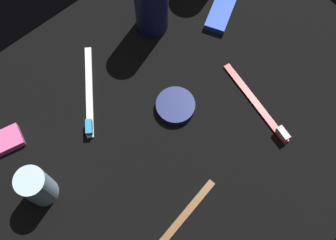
{
  "coord_description": "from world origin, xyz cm",
  "views": [
    {
      "loc": [
        16.59,
        19.43,
        69.23
      ],
      "look_at": [
        0.0,
        0.0,
        3.0
      ],
      "focal_mm": 44.77,
      "sensor_mm": 36.0,
      "label": 1
    }
  ],
  "objects_px": {
    "deodorant_stick": "(37,187)",
    "cream_tin_left": "(175,106)",
    "snack_bar_blue": "(222,9)",
    "toothbrush_red": "(259,107)",
    "toothbrush_white": "(89,96)",
    "toothbrush_brown": "(173,229)"
  },
  "relations": [
    {
      "from": "toothbrush_white",
      "to": "cream_tin_left",
      "type": "bearing_deg",
      "value": 131.96
    },
    {
      "from": "toothbrush_brown",
      "to": "cream_tin_left",
      "type": "distance_m",
      "value": 0.21
    },
    {
      "from": "cream_tin_left",
      "to": "toothbrush_brown",
      "type": "bearing_deg",
      "value": 48.21
    },
    {
      "from": "snack_bar_blue",
      "to": "cream_tin_left",
      "type": "xyz_separation_m",
      "value": [
        0.2,
        0.1,
        0.0
      ]
    },
    {
      "from": "toothbrush_brown",
      "to": "cream_tin_left",
      "type": "relative_size",
      "value": 2.57
    },
    {
      "from": "deodorant_stick",
      "to": "snack_bar_blue",
      "type": "relative_size",
      "value": 0.84
    },
    {
      "from": "toothbrush_brown",
      "to": "toothbrush_white",
      "type": "xyz_separation_m",
      "value": [
        -0.04,
        -0.28,
        0.0
      ]
    },
    {
      "from": "toothbrush_red",
      "to": "toothbrush_brown",
      "type": "height_order",
      "value": "same"
    },
    {
      "from": "snack_bar_blue",
      "to": "toothbrush_white",
      "type": "bearing_deg",
      "value": -32.44
    },
    {
      "from": "deodorant_stick",
      "to": "snack_bar_blue",
      "type": "height_order",
      "value": "deodorant_stick"
    },
    {
      "from": "toothbrush_red",
      "to": "snack_bar_blue",
      "type": "height_order",
      "value": "toothbrush_red"
    },
    {
      "from": "snack_bar_blue",
      "to": "cream_tin_left",
      "type": "distance_m",
      "value": 0.23
    },
    {
      "from": "toothbrush_white",
      "to": "snack_bar_blue",
      "type": "relative_size",
      "value": 1.48
    },
    {
      "from": "deodorant_stick",
      "to": "toothbrush_red",
      "type": "bearing_deg",
      "value": 161.91
    },
    {
      "from": "toothbrush_brown",
      "to": "cream_tin_left",
      "type": "height_order",
      "value": "toothbrush_brown"
    },
    {
      "from": "toothbrush_brown",
      "to": "snack_bar_blue",
      "type": "bearing_deg",
      "value": -143.64
    },
    {
      "from": "deodorant_stick",
      "to": "cream_tin_left",
      "type": "distance_m",
      "value": 0.27
    },
    {
      "from": "toothbrush_red",
      "to": "cream_tin_left",
      "type": "bearing_deg",
      "value": -40.8
    },
    {
      "from": "deodorant_stick",
      "to": "toothbrush_white",
      "type": "relative_size",
      "value": 0.56
    },
    {
      "from": "cream_tin_left",
      "to": "toothbrush_white",
      "type": "bearing_deg",
      "value": -48.04
    },
    {
      "from": "deodorant_stick",
      "to": "toothbrush_white",
      "type": "height_order",
      "value": "deodorant_stick"
    },
    {
      "from": "deodorant_stick",
      "to": "toothbrush_white",
      "type": "xyz_separation_m",
      "value": [
        -0.16,
        -0.09,
        -0.04
      ]
    }
  ]
}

